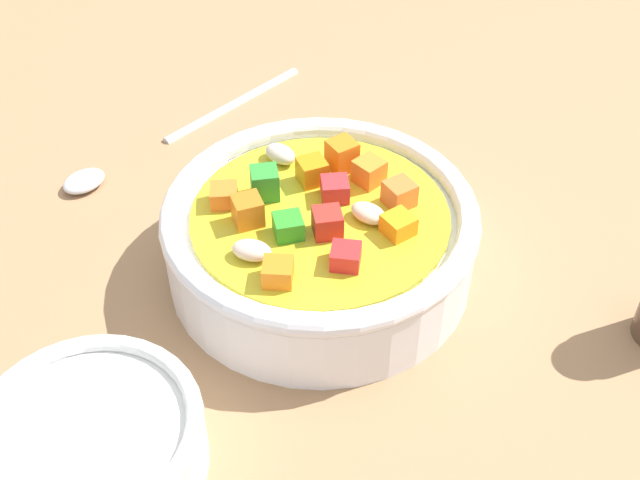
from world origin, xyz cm
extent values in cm
cube|color=#9E754F|center=(0.00, 0.00, -1.00)|extent=(140.00, 140.00, 2.00)
cylinder|color=white|center=(0.00, 0.00, 2.27)|extent=(19.77, 19.77, 4.55)
torus|color=white|center=(0.00, 0.00, 4.99)|extent=(20.05, 20.05, 1.47)
cylinder|color=gold|center=(0.00, 0.00, 4.75)|extent=(16.34, 16.34, 0.40)
cube|color=orange|center=(-1.50, 4.23, 5.85)|extent=(2.34, 2.34, 1.81)
ellipsoid|color=beige|center=(-4.52, 3.26, 5.49)|extent=(1.80, 2.55, 1.09)
cube|color=orange|center=(-0.88, -4.97, 5.58)|extent=(2.42, 2.42, 1.26)
cube|color=red|center=(1.75, -0.65, 5.62)|extent=(2.11, 2.11, 1.35)
cube|color=orange|center=(4.94, -0.60, 5.97)|extent=(2.42, 2.42, 2.05)
cube|color=red|center=(-4.15, -2.24, 5.55)|extent=(1.76, 1.76, 1.21)
ellipsoid|color=beige|center=(4.93, 3.57, 5.52)|extent=(2.61, 2.85, 1.15)
cube|color=orange|center=(0.50, 6.16, 5.56)|extent=(2.08, 2.08, 1.23)
ellipsoid|color=beige|center=(0.34, -3.04, 5.47)|extent=(2.48, 2.84, 1.04)
cube|color=orange|center=(3.77, -2.57, 5.76)|extent=(2.40, 2.40, 1.63)
cube|color=red|center=(-1.64, -0.74, 5.76)|extent=(2.20, 2.20, 1.62)
cube|color=green|center=(-2.21, 1.56, 5.61)|extent=(2.25, 2.25, 1.32)
cube|color=orange|center=(-6.13, 1.35, 5.60)|extent=(1.89, 1.89, 1.31)
cube|color=orange|center=(1.86, -4.74, 5.76)|extent=(2.42, 2.42, 1.61)
cube|color=orange|center=(3.17, 1.09, 5.76)|extent=(2.36, 2.36, 1.63)
cube|color=#2E8E30|center=(1.20, 3.77, 5.94)|extent=(2.18, 2.18, 1.99)
cylinder|color=silver|center=(18.18, 10.59, 0.39)|extent=(12.68, 8.67, 0.79)
ellipsoid|color=silver|center=(5.66, 18.78, 0.52)|extent=(4.07, 3.82, 1.05)
cylinder|color=white|center=(-16.68, 9.04, 1.70)|extent=(11.81, 11.81, 3.41)
torus|color=white|center=(-16.68, 9.04, 3.64)|extent=(11.92, 11.92, 0.94)
camera|label=1|loc=(-38.23, -6.76, 38.51)|focal=46.10mm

